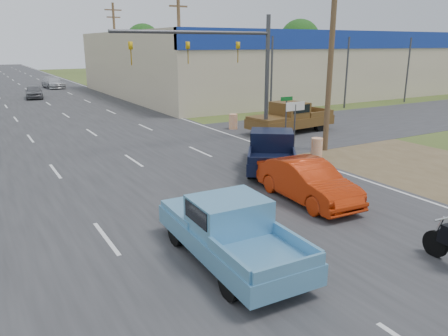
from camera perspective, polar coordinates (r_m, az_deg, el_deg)
main_road at (r=44.54m, az=-21.96°, el=7.79°), size 15.00×180.00×0.02m
cross_road at (r=23.32m, az=-13.32°, el=2.02°), size 120.00×10.00×0.02m
dirt_verge at (r=22.91m, az=20.89°, el=1.13°), size 8.00×18.00×0.01m
big_box_store at (r=58.25m, az=11.34°, el=13.54°), size 50.00×28.10×6.60m
utility_pole_1 at (r=23.15m, az=13.86°, el=15.18°), size 2.00×0.28×10.00m
utility_pole_2 at (r=38.24m, az=-5.85°, el=15.67°), size 2.00×0.28×10.00m
utility_pole_3 at (r=55.10m, az=-14.01°, el=15.36°), size 2.00×0.28×10.00m
tree_3 at (r=96.02m, az=9.84°, el=16.17°), size 8.40×8.40×10.40m
tree_5 at (r=105.26m, az=-10.50°, el=15.93°), size 7.98×7.98×9.88m
barrel_0 at (r=21.96m, az=12.01°, el=2.57°), size 0.56×0.56×1.00m
barrel_1 at (r=28.87m, az=1.22°, el=6.07°), size 0.56×0.56×1.00m
lane_sign at (r=23.31m, az=9.27°, el=6.98°), size 1.20×0.08×2.52m
street_name_sign at (r=24.87m, az=8.11°, el=6.90°), size 0.80×0.08×2.61m
signal_mast at (r=24.12m, az=0.39°, el=14.41°), size 9.12×0.40×7.00m
red_convertible at (r=15.76m, az=10.84°, el=-1.76°), size 1.80×4.53×1.47m
blue_pickup at (r=11.33m, az=0.54°, el=-7.94°), size 2.16×5.21×1.70m
navy_pickup at (r=19.76m, az=6.22°, el=2.46°), size 4.68×5.40×1.73m
brown_pickup at (r=28.01m, az=8.50°, el=6.57°), size 5.99×2.83×1.92m
distant_car_grey at (r=49.43m, az=-23.57°, el=9.11°), size 2.07×4.18×1.37m
distant_car_silver at (r=60.05m, az=-21.41°, el=10.34°), size 2.43×5.06×1.42m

